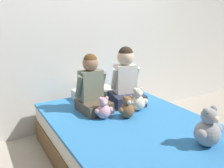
% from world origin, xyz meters
% --- Properties ---
extents(ground_plane, '(14.00, 14.00, 0.00)m').
position_xyz_m(ground_plane, '(0.00, 0.00, 0.00)').
color(ground_plane, '#B2A899').
extents(wall_behind_bed, '(8.00, 0.06, 2.50)m').
position_xyz_m(wall_behind_bed, '(0.00, 1.14, 1.25)').
color(wall_behind_bed, silver).
rests_on(wall_behind_bed, ground_plane).
extents(bed, '(1.38, 2.01, 0.45)m').
position_xyz_m(bed, '(0.00, 0.00, 0.22)').
color(bed, brown).
rests_on(bed, ground_plane).
extents(child_on_left, '(0.34, 0.37, 0.60)m').
position_xyz_m(child_on_left, '(-0.19, 0.48, 0.70)').
color(child_on_left, brown).
rests_on(child_on_left, bed).
extents(child_on_right, '(0.40, 0.40, 0.65)m').
position_xyz_m(child_on_right, '(0.23, 0.48, 0.72)').
color(child_on_right, '#282D47').
rests_on(child_on_right, bed).
extents(teddy_bear_held_by_left_child, '(0.18, 0.14, 0.22)m').
position_xyz_m(teddy_bear_held_by_left_child, '(-0.19, 0.23, 0.54)').
color(teddy_bear_held_by_left_child, '#DBA3B2').
rests_on(teddy_bear_held_by_left_child, bed).
extents(teddy_bear_held_by_right_child, '(0.20, 0.16, 0.25)m').
position_xyz_m(teddy_bear_held_by_right_child, '(0.22, 0.24, 0.55)').
color(teddy_bear_held_by_right_child, silver).
rests_on(teddy_bear_held_by_right_child, bed).
extents(teddy_bear_between_children, '(0.19, 0.14, 0.23)m').
position_xyz_m(teddy_bear_between_children, '(0.02, 0.13, 0.54)').
color(teddy_bear_between_children, brown).
rests_on(teddy_bear_between_children, bed).
extents(teddy_bear_at_foot_of_bed, '(0.26, 0.20, 0.31)m').
position_xyz_m(teddy_bear_at_foot_of_bed, '(0.25, -0.62, 0.58)').
color(teddy_bear_at_foot_of_bed, '#939399').
rests_on(teddy_bear_at_foot_of_bed, bed).
extents(pillow_at_headboard, '(0.49, 0.31, 0.11)m').
position_xyz_m(pillow_at_headboard, '(0.00, 0.82, 0.50)').
color(pillow_at_headboard, silver).
rests_on(pillow_at_headboard, bed).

